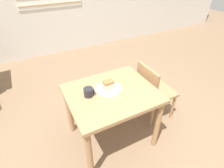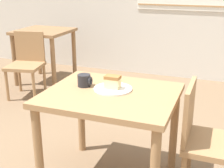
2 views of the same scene
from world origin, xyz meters
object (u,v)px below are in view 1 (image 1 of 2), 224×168
(chair_near_window, at_px, (153,90))
(coffee_mug, at_px, (89,92))
(cake_slice, at_px, (108,85))
(plate, at_px, (108,89))
(dining_table_near, at_px, (111,100))

(chair_near_window, distance_m, coffee_mug, 0.93)
(chair_near_window, bearing_deg, coffee_mug, 92.41)
(cake_slice, bearing_deg, chair_near_window, 3.02)
(coffee_mug, bearing_deg, chair_near_window, 2.41)
(chair_near_window, distance_m, plate, 0.71)
(plate, height_order, coffee_mug, coffee_mug)
(cake_slice, bearing_deg, coffee_mug, -179.48)
(dining_table_near, distance_m, chair_near_window, 0.68)
(chair_near_window, height_order, cake_slice, cake_slice)
(coffee_mug, bearing_deg, plate, 1.12)
(plate, bearing_deg, dining_table_near, -84.19)
(dining_table_near, distance_m, plate, 0.13)
(plate, bearing_deg, cake_slice, -131.47)
(plate, xyz_separation_m, cake_slice, (-0.00, -0.00, 0.05))
(dining_table_near, distance_m, cake_slice, 0.18)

